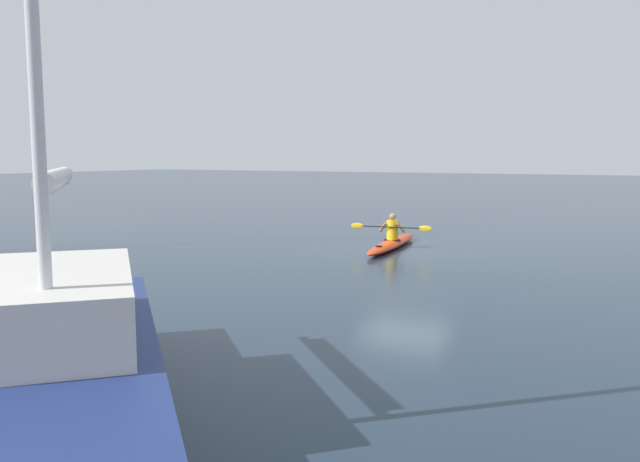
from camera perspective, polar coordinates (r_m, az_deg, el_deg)
The scene contains 4 objects.
ground_plane at distance 18.70m, azimuth 7.62°, elevation -1.84°, with size 160.00×160.00×0.00m, color #1E2D3D.
kayak at distance 19.44m, azimuth 6.41°, elevation -1.11°, with size 1.07×4.85×0.26m.
kayaker at distance 19.37m, azimuth 6.41°, elevation 0.25°, with size 2.47×0.52×0.79m.
sailboat_nearest_dock at distance 6.98m, azimuth -22.40°, elevation -11.41°, with size 6.44×6.39×9.83m.
Camera 1 is at (-6.29, 17.40, 2.77)m, focal length 36.13 mm.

